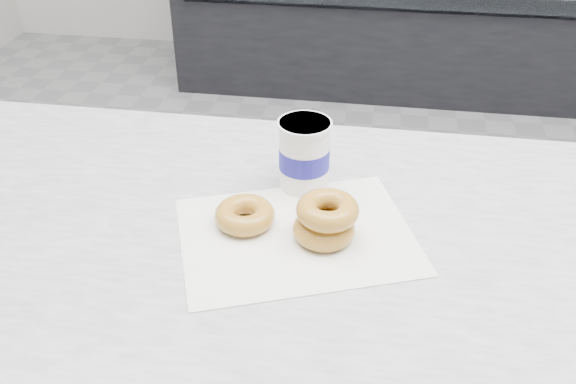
# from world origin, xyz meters

# --- Properties ---
(ground) EXTENTS (5.00, 5.00, 0.00)m
(ground) POSITION_xyz_m (0.00, 0.00, 0.00)
(ground) COLOR gray
(ground) RESTS_ON ground
(wax_paper) EXTENTS (0.41, 0.36, 0.00)m
(wax_paper) POSITION_xyz_m (-0.22, -0.58, 0.90)
(wax_paper) COLOR white
(wax_paper) RESTS_ON counter
(donut_single) EXTENTS (0.10, 0.10, 0.03)m
(donut_single) POSITION_xyz_m (-0.30, -0.56, 0.92)
(donut_single) COLOR #B58331
(donut_single) RESTS_ON wax_paper
(donut_stack) EXTENTS (0.13, 0.13, 0.06)m
(donut_stack) POSITION_xyz_m (-0.18, -0.58, 0.93)
(donut_stack) COLOR #B58331
(donut_stack) RESTS_ON wax_paper
(coffee_cup) EXTENTS (0.10, 0.10, 0.12)m
(coffee_cup) POSITION_xyz_m (-0.23, -0.44, 0.96)
(coffee_cup) COLOR white
(coffee_cup) RESTS_ON counter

